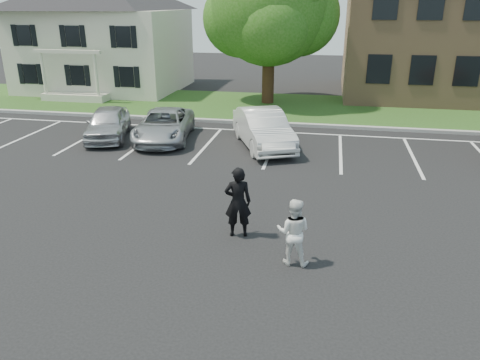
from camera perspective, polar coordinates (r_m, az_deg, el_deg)
name	(u,v)px	position (r m, az deg, el deg)	size (l,w,h in m)	color
ground_plane	(233,239)	(12.19, -0.90, -7.16)	(90.00, 90.00, 0.00)	black
curb	(282,124)	(23.32, 5.17, 6.83)	(40.00, 0.30, 0.15)	gray
grass_strip	(290,108)	(27.21, 6.07, 8.76)	(44.00, 8.00, 0.08)	#233D0F
stall_lines	(307,144)	(20.31, 8.18, 4.35)	(34.00, 5.36, 0.01)	silver
house	(103,32)	(34.13, -16.30, 16.97)	(10.30, 9.22, 7.60)	beige
tree	(271,9)	(27.91, 3.84, 20.13)	(7.80, 7.20, 8.80)	black
man_black_suit	(238,202)	(11.96, -0.26, -2.71)	(0.69, 0.45, 1.89)	black
man_white_shirt	(293,232)	(10.83, 6.52, -6.30)	(0.78, 0.61, 1.61)	white
car_silver_west	(108,123)	(21.66, -15.79, 6.70)	(1.64, 4.07, 1.39)	#B7B7BC
car_silver_minivan	(164,125)	(20.90, -9.23, 6.62)	(2.18, 4.73, 1.31)	#A6A8AD
car_white_sedan	(263,129)	(19.58, 2.85, 6.26)	(1.65, 4.73, 1.56)	silver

